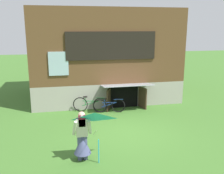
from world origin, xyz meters
TOP-DOWN VIEW (x-y plane):
  - ground_plane at (0.00, 0.00)m, footprint 60.00×60.00m
  - log_house at (-0.00, 5.75)m, footprint 7.67×6.62m
  - person at (-1.87, -1.79)m, footprint 0.61×0.52m
  - kite at (-1.56, -2.42)m, footprint 1.10×1.22m
  - bicycle_blue at (-0.24, 2.34)m, footprint 1.51×0.28m
  - bicycle_green at (-1.10, 2.60)m, footprint 1.61×0.53m

SIDE VIEW (x-z plane):
  - ground_plane at x=0.00m, z-range 0.00..0.00m
  - bicycle_blue at x=-0.24m, z-range -0.01..0.69m
  - bicycle_green at x=-1.10m, z-range -0.01..0.75m
  - person at x=-1.87m, z-range -0.12..1.42m
  - kite at x=-1.56m, z-range 0.48..2.00m
  - log_house at x=0.00m, z-range 0.00..4.87m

